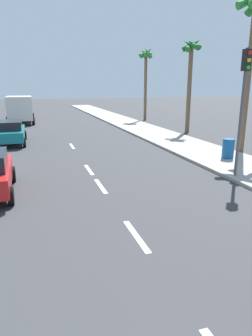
{
  "coord_description": "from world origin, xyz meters",
  "views": [
    {
      "loc": [
        -2.37,
        0.95,
        3.78
      ],
      "look_at": [
        0.56,
        10.25,
        1.1
      ],
      "focal_mm": 31.85,
      "sensor_mm": 36.0,
      "label": 1
    }
  ],
  "objects_px": {
    "trash_bin_near": "(228,149)",
    "parked_car_teal": "(9,131)",
    "palm_tree_far": "(191,62)",
    "delivery_truck": "(20,109)",
    "traffic_signal": "(244,91)",
    "palm_tree_distant": "(146,64)"
  },
  "relations": [
    {
      "from": "palm_tree_far",
      "to": "parked_car_teal",
      "type": "bearing_deg",
      "value": -176.41
    },
    {
      "from": "parked_car_teal",
      "to": "palm_tree_far",
      "type": "relative_size",
      "value": 0.6
    },
    {
      "from": "trash_bin_near",
      "to": "palm_tree_far",
      "type": "bearing_deg",
      "value": 73.73
    },
    {
      "from": "palm_tree_far",
      "to": "trash_bin_near",
      "type": "xyz_separation_m",
      "value": [
        -2.73,
        -9.37,
        -4.99
      ]
    },
    {
      "from": "parked_car_teal",
      "to": "delivery_truck",
      "type": "relative_size",
      "value": 0.73
    },
    {
      "from": "traffic_signal",
      "to": "trash_bin_near",
      "type": "bearing_deg",
      "value": 60.06
    },
    {
      "from": "parked_car_teal",
      "to": "traffic_signal",
      "type": "bearing_deg",
      "value": -49.29
    },
    {
      "from": "trash_bin_near",
      "to": "traffic_signal",
      "type": "bearing_deg",
      "value": -119.94
    },
    {
      "from": "palm_tree_distant",
      "to": "palm_tree_far",
      "type": "bearing_deg",
      "value": -89.91
    },
    {
      "from": "palm_tree_far",
      "to": "palm_tree_distant",
      "type": "height_order",
      "value": "palm_tree_distant"
    },
    {
      "from": "delivery_truck",
      "to": "palm_tree_far",
      "type": "distance_m",
      "value": 17.97
    },
    {
      "from": "palm_tree_far",
      "to": "palm_tree_distant",
      "type": "xyz_separation_m",
      "value": [
        -0.02,
        9.85,
        0.54
      ]
    },
    {
      "from": "trash_bin_near",
      "to": "delivery_truck",
      "type": "bearing_deg",
      "value": 117.56
    },
    {
      "from": "palm_tree_distant",
      "to": "trash_bin_near",
      "type": "relative_size",
      "value": 7.79
    },
    {
      "from": "palm_tree_far",
      "to": "palm_tree_distant",
      "type": "relative_size",
      "value": 0.96
    },
    {
      "from": "delivery_truck",
      "to": "palm_tree_distant",
      "type": "xyz_separation_m",
      "value": [
        13.44,
        -1.33,
        4.67
      ]
    },
    {
      "from": "parked_car_teal",
      "to": "traffic_signal",
      "type": "relative_size",
      "value": 0.88
    },
    {
      "from": "parked_car_teal",
      "to": "trash_bin_near",
      "type": "xyz_separation_m",
      "value": [
        11.17,
        -8.5,
        -0.19
      ]
    },
    {
      "from": "delivery_truck",
      "to": "traffic_signal",
      "type": "bearing_deg",
      "value": -68.58
    },
    {
      "from": "trash_bin_near",
      "to": "parked_car_teal",
      "type": "bearing_deg",
      "value": 142.75
    },
    {
      "from": "palm_tree_distant",
      "to": "trash_bin_near",
      "type": "distance_m",
      "value": 20.18
    },
    {
      "from": "parked_car_teal",
      "to": "trash_bin_near",
      "type": "bearing_deg",
      "value": -36.96
    }
  ]
}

